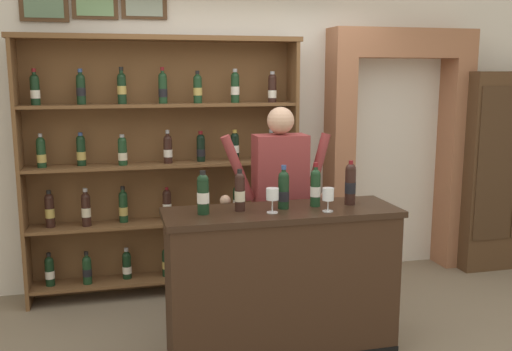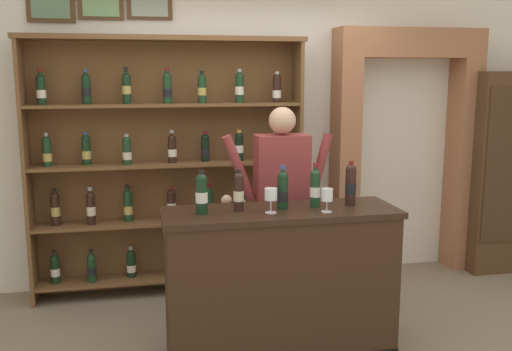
{
  "view_description": "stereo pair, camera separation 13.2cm",
  "coord_description": "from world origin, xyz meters",
  "px_view_note": "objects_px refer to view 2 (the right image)",
  "views": [
    {
      "loc": [
        -1.07,
        -3.47,
        1.88
      ],
      "look_at": [
        -0.16,
        0.22,
        1.2
      ],
      "focal_mm": 39.96,
      "sensor_mm": 36.0,
      "label": 1
    },
    {
      "loc": [
        -0.94,
        -3.5,
        1.88
      ],
      "look_at": [
        -0.16,
        0.22,
        1.2
      ],
      "focal_mm": 39.96,
      "sensor_mm": 36.0,
      "label": 2
    }
  ],
  "objects_px": {
    "shopkeeper": "(281,193)",
    "wine_glass_left": "(271,196)",
    "tasting_bottle_riserva": "(239,191)",
    "tasting_bottle_brunello": "(283,190)",
    "wine_glass_right": "(327,196)",
    "wine_shelf": "(168,162)",
    "tasting_bottle_prosecco": "(202,193)",
    "tasting_bottle_rosso": "(315,187)",
    "tasting_bottle_grappa": "(351,184)",
    "tasting_counter": "(280,283)",
    "side_cabinet": "(508,171)"
  },
  "relations": [
    {
      "from": "wine_shelf",
      "to": "side_cabinet",
      "type": "bearing_deg",
      "value": -0.7
    },
    {
      "from": "side_cabinet",
      "to": "tasting_bottle_prosecco",
      "type": "bearing_deg",
      "value": -157.34
    },
    {
      "from": "tasting_bottle_rosso",
      "to": "shopkeeper",
      "type": "bearing_deg",
      "value": 103.0
    },
    {
      "from": "wine_shelf",
      "to": "tasting_bottle_riserva",
      "type": "distance_m",
      "value": 1.36
    },
    {
      "from": "tasting_bottle_rosso",
      "to": "tasting_bottle_riserva",
      "type": "bearing_deg",
      "value": -179.62
    },
    {
      "from": "side_cabinet",
      "to": "tasting_bottle_rosso",
      "type": "xyz_separation_m",
      "value": [
        -2.36,
        -1.27,
        0.19
      ]
    },
    {
      "from": "tasting_bottle_grappa",
      "to": "wine_shelf",
      "type": "bearing_deg",
      "value": 131.17
    },
    {
      "from": "wine_shelf",
      "to": "tasting_bottle_prosecco",
      "type": "distance_m",
      "value": 1.35
    },
    {
      "from": "wine_glass_left",
      "to": "wine_glass_right",
      "type": "relative_size",
      "value": 1.03
    },
    {
      "from": "wine_shelf",
      "to": "tasting_bottle_prosecco",
      "type": "relative_size",
      "value": 8.39
    },
    {
      "from": "wine_shelf",
      "to": "tasting_bottle_grappa",
      "type": "height_order",
      "value": "wine_shelf"
    },
    {
      "from": "tasting_bottle_brunello",
      "to": "wine_glass_left",
      "type": "height_order",
      "value": "tasting_bottle_brunello"
    },
    {
      "from": "tasting_bottle_brunello",
      "to": "wine_glass_left",
      "type": "bearing_deg",
      "value": -136.88
    },
    {
      "from": "wine_glass_right",
      "to": "tasting_bottle_grappa",
      "type": "bearing_deg",
      "value": 36.0
    },
    {
      "from": "tasting_bottle_brunello",
      "to": "wine_glass_left",
      "type": "xyz_separation_m",
      "value": [
        -0.1,
        -0.1,
        -0.02
      ]
    },
    {
      "from": "wine_shelf",
      "to": "wine_glass_right",
      "type": "distance_m",
      "value": 1.73
    },
    {
      "from": "wine_shelf",
      "to": "shopkeeper",
      "type": "xyz_separation_m",
      "value": [
        0.79,
        -0.84,
        -0.13
      ]
    },
    {
      "from": "wine_shelf",
      "to": "tasting_bottle_riserva",
      "type": "xyz_separation_m",
      "value": [
        0.38,
        -1.31,
        -0.0
      ]
    },
    {
      "from": "tasting_counter",
      "to": "wine_glass_right",
      "type": "distance_m",
      "value": 0.68
    },
    {
      "from": "side_cabinet",
      "to": "wine_glass_left",
      "type": "xyz_separation_m",
      "value": [
        -2.69,
        -1.37,
        0.17
      ]
    },
    {
      "from": "shopkeeper",
      "to": "wine_glass_left",
      "type": "height_order",
      "value": "shopkeeper"
    },
    {
      "from": "shopkeeper",
      "to": "tasting_bottle_grappa",
      "type": "bearing_deg",
      "value": -52.81
    },
    {
      "from": "tasting_bottle_brunello",
      "to": "tasting_bottle_grappa",
      "type": "relative_size",
      "value": 0.96
    },
    {
      "from": "wine_glass_right",
      "to": "shopkeeper",
      "type": "bearing_deg",
      "value": 102.2
    },
    {
      "from": "tasting_counter",
      "to": "wine_glass_left",
      "type": "xyz_separation_m",
      "value": [
        -0.08,
        -0.07,
        0.62
      ]
    },
    {
      "from": "tasting_bottle_brunello",
      "to": "wine_glass_right",
      "type": "height_order",
      "value": "tasting_bottle_brunello"
    },
    {
      "from": "tasting_bottle_prosecco",
      "to": "wine_glass_left",
      "type": "distance_m",
      "value": 0.44
    },
    {
      "from": "tasting_bottle_grappa",
      "to": "wine_glass_left",
      "type": "distance_m",
      "value": 0.59
    },
    {
      "from": "tasting_bottle_prosecco",
      "to": "wine_glass_right",
      "type": "height_order",
      "value": "tasting_bottle_prosecco"
    },
    {
      "from": "tasting_counter",
      "to": "tasting_bottle_brunello",
      "type": "height_order",
      "value": "tasting_bottle_brunello"
    },
    {
      "from": "wine_shelf",
      "to": "tasting_bottle_prosecco",
      "type": "xyz_separation_m",
      "value": [
        0.14,
        -1.34,
        0.0
      ]
    },
    {
      "from": "tasting_bottle_rosso",
      "to": "wine_glass_right",
      "type": "distance_m",
      "value": 0.17
    },
    {
      "from": "side_cabinet",
      "to": "wine_glass_left",
      "type": "distance_m",
      "value": 3.02
    },
    {
      "from": "tasting_bottle_riserva",
      "to": "tasting_bottle_brunello",
      "type": "bearing_deg",
      "value": -1.61
    },
    {
      "from": "side_cabinet",
      "to": "tasting_bottle_brunello",
      "type": "xyz_separation_m",
      "value": [
        -2.59,
        -1.28,
        0.18
      ]
    },
    {
      "from": "side_cabinet",
      "to": "tasting_bottle_riserva",
      "type": "distance_m",
      "value": 3.15
    },
    {
      "from": "tasting_bottle_rosso",
      "to": "tasting_bottle_grappa",
      "type": "relative_size",
      "value": 0.98
    },
    {
      "from": "wine_glass_left",
      "to": "tasting_bottle_brunello",
      "type": "bearing_deg",
      "value": 43.12
    },
    {
      "from": "tasting_bottle_prosecco",
      "to": "tasting_bottle_brunello",
      "type": "distance_m",
      "value": 0.53
    },
    {
      "from": "shopkeeper",
      "to": "wine_glass_right",
      "type": "bearing_deg",
      "value": -77.8
    },
    {
      "from": "tasting_bottle_grappa",
      "to": "wine_glass_left",
      "type": "relative_size",
      "value": 1.87
    },
    {
      "from": "tasting_bottle_brunello",
      "to": "tasting_bottle_grappa",
      "type": "distance_m",
      "value": 0.47
    },
    {
      "from": "tasting_bottle_brunello",
      "to": "shopkeeper",
      "type": "bearing_deg",
      "value": 76.39
    },
    {
      "from": "shopkeeper",
      "to": "tasting_bottle_riserva",
      "type": "xyz_separation_m",
      "value": [
        -0.41,
        -0.47,
        0.13
      ]
    },
    {
      "from": "tasting_bottle_brunello",
      "to": "tasting_bottle_riserva",
      "type": "bearing_deg",
      "value": 178.39
    },
    {
      "from": "tasting_counter",
      "to": "wine_glass_right",
      "type": "bearing_deg",
      "value": -24.69
    },
    {
      "from": "tasting_bottle_prosecco",
      "to": "tasting_bottle_rosso",
      "type": "bearing_deg",
      "value": 2.76
    },
    {
      "from": "tasting_bottle_brunello",
      "to": "wine_glass_left",
      "type": "distance_m",
      "value": 0.14
    },
    {
      "from": "wine_shelf",
      "to": "tasting_bottle_brunello",
      "type": "bearing_deg",
      "value": -63.04
    },
    {
      "from": "wine_shelf",
      "to": "tasting_bottle_rosso",
      "type": "distance_m",
      "value": 1.58
    }
  ]
}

